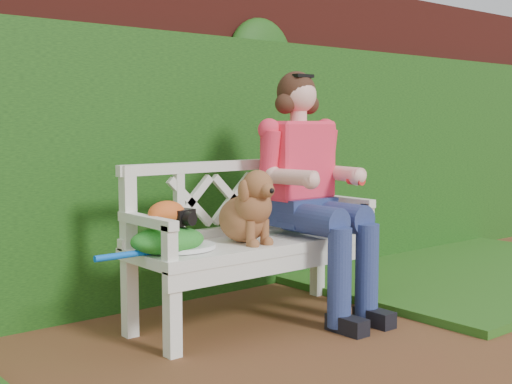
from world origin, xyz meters
TOP-DOWN VIEW (x-y plane):
  - brick_wall at (0.00, 1.90)m, footprint 10.00×0.30m
  - ivy_hedge at (0.00, 1.68)m, footprint 10.00×0.18m
  - grass_right at (2.40, 0.90)m, footprint 2.60×2.00m
  - garden_bench at (0.39, 0.95)m, footprint 1.63×0.75m
  - seated_woman at (0.74, 0.93)m, footprint 0.63×0.82m
  - dog at (0.27, 0.89)m, footprint 0.32×0.40m
  - tennis_racket at (-0.17, 0.92)m, footprint 0.74×0.38m
  - green_bag at (-0.22, 0.92)m, footprint 0.43×0.35m
  - camera_item at (-0.14, 0.91)m, footprint 0.14×0.12m
  - baseball_glove at (-0.21, 0.94)m, footprint 0.22×0.17m

SIDE VIEW (x-z plane):
  - grass_right at x=2.40m, z-range 0.00..0.05m
  - garden_bench at x=0.39m, z-range 0.00..0.48m
  - tennis_racket at x=-0.17m, z-range 0.48..0.51m
  - green_bag at x=-0.22m, z-range 0.48..0.62m
  - camera_item at x=-0.14m, z-range 0.62..0.70m
  - baseball_glove at x=-0.21m, z-range 0.62..0.74m
  - dog at x=0.27m, z-range 0.48..0.89m
  - seated_woman at x=0.74m, z-range 0.00..1.44m
  - ivy_hedge at x=0.00m, z-range 0.00..1.70m
  - brick_wall at x=0.00m, z-range 0.00..2.20m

